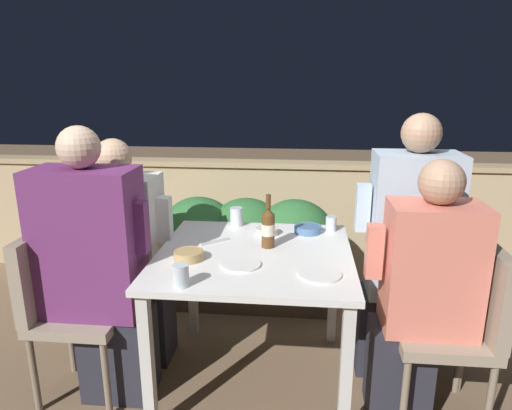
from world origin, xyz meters
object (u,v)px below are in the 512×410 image
Objects in this scene: chair_left_near at (63,297)px; person_white_polo at (127,254)px; person_purple_stripe at (97,269)px; chair_right_near at (463,316)px; chair_left_far at (95,270)px; person_coral_top at (421,294)px; person_blue_shirt at (404,249)px; chair_right_far at (438,283)px; beer_bottle at (268,227)px.

person_white_polo is at bearing 56.45° from chair_left_near.
chair_right_near is at bearing 0.01° from person_purple_stripe.
chair_left_far is 1.69m from person_coral_top.
chair_left_near is 0.68× the size of person_white_polo.
person_purple_stripe is 1.08× the size of person_white_polo.
chair_left_far is 0.61× the size of person_blue_shirt.
person_blue_shirt is (-0.20, 0.34, 0.18)m from chair_right_near.
person_blue_shirt reaches higher than chair_right_near.
person_coral_top is 0.40m from chair_right_far.
person_white_polo is at bearing 169.29° from chair_right_near.
beer_bottle reaches higher than chair_left_near.
person_white_polo reaches higher than beer_bottle.
person_blue_shirt is at bearing 120.17° from chair_right_near.
chair_left_far is 1.87m from chair_right_near.
person_blue_shirt is at bearing 11.70° from chair_left_near.
person_coral_top is 0.35m from person_blue_shirt.
person_purple_stripe reaches higher than person_white_polo.
beer_bottle is (0.96, -0.07, 0.31)m from chair_left_far.
person_coral_top is 0.88× the size of person_blue_shirt.
chair_left_far is at bearing 169.28° from person_coral_top.
chair_right_near is at bearing -87.81° from chair_right_far.
chair_right_far is at bearing 6.45° from beer_bottle.
person_purple_stripe is 0.97× the size of person_blue_shirt.
chair_right_far is at bearing 10.55° from chair_left_near.
chair_left_far is at bearing 170.37° from chair_right_near.
beer_bottle reaches higher than chair_right_far.
person_blue_shirt is 0.71m from beer_bottle.
person_purple_stripe reaches higher than chair_left_far.
beer_bottle is at bearing 14.15° from chair_left_near.
person_white_polo is (0.02, 0.31, -0.05)m from person_purple_stripe.
person_coral_top is (1.46, -0.31, -0.01)m from person_white_polo.
person_white_polo is (0.21, 0.31, 0.11)m from chair_left_near.
person_purple_stripe is 1.59× the size of chair_left_far.
person_coral_top is at bearing -10.72° from chair_left_far.
beer_bottle is (-0.88, -0.10, 0.31)m from chair_right_far.
beer_bottle is at bearing -171.83° from person_blue_shirt.
person_blue_shirt is at bearing 1.21° from person_white_polo.
person_white_polo is at bearing 86.31° from person_purple_stripe.
chair_right_near is (1.66, -0.31, -0.11)m from person_white_polo.
chair_right_near is 0.97m from beer_bottle.
chair_left_far is 1.83m from chair_right_far.
person_coral_top is 0.77m from beer_bottle.
person_coral_top is at bearing -88.61° from person_blue_shirt.
person_blue_shirt is (1.66, 0.34, 0.18)m from chair_left_near.
beer_bottle is at bearing -4.09° from chair_left_far.
chair_left_far is 0.22m from person_white_polo.
person_white_polo reaches higher than person_coral_top.
person_coral_top reaches higher than chair_left_near.
person_white_polo is at bearing -178.93° from chair_right_far.
chair_left_near is 1.05m from beer_bottle.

